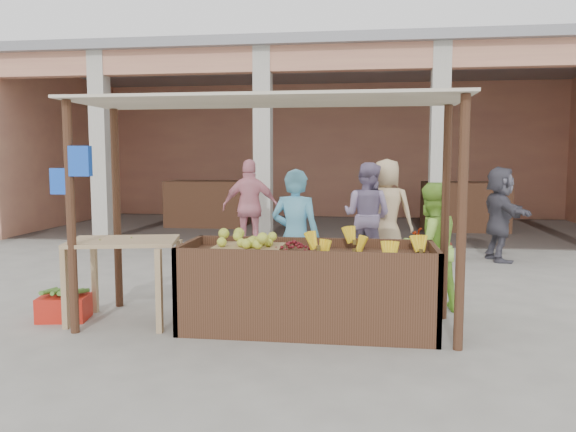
# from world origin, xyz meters

# --- Properties ---
(ground) EXTENTS (60.00, 60.00, 0.00)m
(ground) POSITION_xyz_m (0.00, 0.00, 0.00)
(ground) COLOR slate
(ground) RESTS_ON ground
(market_building) EXTENTS (14.40, 6.40, 4.20)m
(market_building) POSITION_xyz_m (0.05, 8.93, 2.70)
(market_building) COLOR tan
(market_building) RESTS_ON ground
(fruit_stall) EXTENTS (2.60, 0.95, 0.80)m
(fruit_stall) POSITION_xyz_m (0.50, 0.00, 0.40)
(fruit_stall) COLOR #4C2E1E
(fruit_stall) RESTS_ON ground
(stall_awning) EXTENTS (4.09, 1.35, 2.39)m
(stall_awning) POSITION_xyz_m (-0.01, 0.06, 1.98)
(stall_awning) COLOR #4C2E1E
(stall_awning) RESTS_ON ground
(banana_heap) EXTENTS (1.18, 0.64, 0.21)m
(banana_heap) POSITION_xyz_m (1.11, -0.05, 0.91)
(banana_heap) COLOR gold
(banana_heap) RESTS_ON fruit_stall
(melon_tray) EXTENTS (0.71, 0.62, 0.19)m
(melon_tray) POSITION_xyz_m (-0.14, 0.01, 0.89)
(melon_tray) COLOR #A38354
(melon_tray) RESTS_ON fruit_stall
(berry_heap) EXTENTS (0.49, 0.40, 0.15)m
(berry_heap) POSITION_xyz_m (0.35, 0.00, 0.88)
(berry_heap) COLOR maroon
(berry_heap) RESTS_ON fruit_stall
(side_table) EXTENTS (1.26, 0.98, 0.91)m
(side_table) POSITION_xyz_m (-1.50, -0.02, 0.77)
(side_table) COLOR tan
(side_table) RESTS_ON ground
(papaya_pile) EXTENTS (0.63, 0.36, 0.18)m
(papaya_pile) POSITION_xyz_m (-1.50, -0.02, 1.00)
(papaya_pile) COLOR #4D8D2E
(papaya_pile) RESTS_ON side_table
(red_crate) EXTENTS (0.57, 0.46, 0.27)m
(red_crate) POSITION_xyz_m (-2.20, -0.03, 0.13)
(red_crate) COLOR red
(red_crate) RESTS_ON ground
(plantain_bundle) EXTENTS (0.39, 0.27, 0.08)m
(plantain_bundle) POSITION_xyz_m (-2.20, -0.03, 0.31)
(plantain_bundle) COLOR #4F832F
(plantain_bundle) RESTS_ON red_crate
(produce_sacks) EXTENTS (1.00, 0.74, 0.60)m
(produce_sacks) POSITION_xyz_m (2.45, 5.56, 0.30)
(produce_sacks) COLOR maroon
(produce_sacks) RESTS_ON ground
(vendor_blue) EXTENTS (0.73, 0.59, 1.76)m
(vendor_blue) POSITION_xyz_m (0.25, 0.98, 0.88)
(vendor_blue) COLOR #5BAFD3
(vendor_blue) RESTS_ON ground
(vendor_green) EXTENTS (0.88, 0.74, 1.58)m
(vendor_green) POSITION_xyz_m (1.82, 0.88, 0.79)
(vendor_green) COLOR #9DDE4A
(vendor_green) RESTS_ON ground
(motorcycle) EXTENTS (0.98, 1.76, 0.87)m
(motorcycle) POSITION_xyz_m (1.36, 2.01, 0.44)
(motorcycle) COLOR #921C03
(motorcycle) RESTS_ON ground
(shopper_b) EXTENTS (1.16, 0.70, 1.88)m
(shopper_b) POSITION_xyz_m (-1.02, 4.44, 0.94)
(shopper_b) COLOR pink
(shopper_b) RESTS_ON ground
(shopper_c) EXTENTS (1.07, 0.83, 1.96)m
(shopper_c) POSITION_xyz_m (1.43, 3.76, 0.98)
(shopper_c) COLOR tan
(shopper_c) RESTS_ON ground
(shopper_d) EXTENTS (0.90, 1.68, 1.73)m
(shopper_d) POSITION_xyz_m (3.39, 4.38, 0.86)
(shopper_d) COLOR #4E4B58
(shopper_d) RESTS_ON ground
(shopper_f) EXTENTS (1.05, 0.86, 1.87)m
(shopper_f) POSITION_xyz_m (1.11, 3.43, 0.94)
(shopper_f) COLOR gray
(shopper_f) RESTS_ON ground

